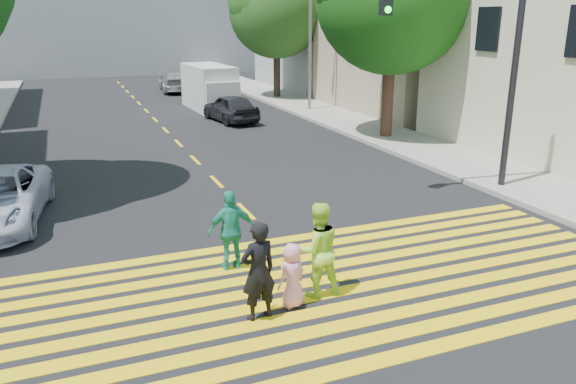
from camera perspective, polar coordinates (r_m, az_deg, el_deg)
ground at (r=9.78m, az=6.69°, el=-12.79°), size 120.00×120.00×0.00m
sidewalk_right at (r=26.16m, az=7.62°, el=6.55°), size 3.00×60.00×0.15m
crosswalk at (r=10.78m, az=3.45°, el=-9.66°), size 13.40×5.30×0.01m
lane_line at (r=30.57m, az=-13.80°, el=7.62°), size 0.12×34.40×0.01m
building_right_tan at (r=32.61m, az=14.87°, el=16.95°), size 10.00×10.00×10.00m
building_right_grey at (r=42.01m, az=5.62°, el=17.37°), size 10.00×10.00×10.00m
backdrop_block at (r=55.56m, az=-18.35°, el=17.62°), size 30.00×8.00×12.00m
tree_right_far at (r=35.60m, az=-1.07°, el=18.51°), size 6.49×5.95×8.36m
pedestrian_man at (r=9.39m, az=-3.04°, el=-8.04°), size 0.70×0.53×1.74m
pedestrian_woman at (r=10.17m, az=3.03°, el=-5.85°), size 0.91×0.73×1.78m
pedestrian_child at (r=9.89m, az=0.46°, el=-8.47°), size 0.67×0.55×1.18m
pedestrian_extra at (r=11.26m, az=-5.77°, el=-3.91°), size 0.97×0.41×1.66m
dark_car_near at (r=27.80m, az=-5.87°, el=8.50°), size 2.15×4.15×1.35m
silver_car at (r=39.95m, az=-11.41°, el=10.94°), size 2.37×4.95×1.39m
dark_car_parked at (r=36.53m, az=-7.01°, el=10.44°), size 1.85×3.82×1.21m
white_van at (r=31.58m, az=-7.89°, el=10.33°), size 2.12×5.17×2.40m
traffic_signal at (r=16.52m, az=18.93°, el=13.64°), size 4.30×0.71×6.32m
street_lamp at (r=30.40m, az=1.95°, el=18.04°), size 2.08×0.23×9.20m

